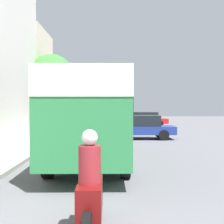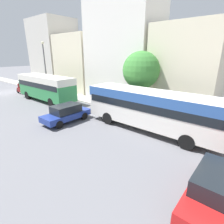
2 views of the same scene
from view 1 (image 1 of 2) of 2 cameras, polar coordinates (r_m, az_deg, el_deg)
The scene contains 8 objects.
building_end_row at distance 27.42m, azimuth -17.81°, elevation 5.40°, with size 5.68×6.24×8.32m.
bus_lead at distance 11.86m, azimuth -3.68°, elevation 0.69°, with size 2.52×9.12×3.10m.
bus_following at distance 25.97m, azimuth -2.82°, elevation 0.85°, with size 2.59×10.43×3.02m.
bus_third_in_line at distance 40.26m, azimuth -1.98°, elevation 0.81°, with size 2.51×10.84×2.84m.
motorcycle_behind_lead at distance 5.21m, azimuth -4.05°, elevation -14.66°, with size 0.38×2.24×1.73m.
car_crossing at distance 19.76m, azimuth 5.32°, elevation -2.71°, with size 4.20×1.81×1.49m.
car_far_curb at distance 31.67m, azimuth 6.09°, elevation -1.28°, with size 4.43×1.88×1.46m.
street_tree at distance 23.53m, azimuth -11.06°, elevation 6.08°, with size 3.50×3.50×5.75m.
Camera 1 is at (-0.94, -2.45, 2.10)m, focal length 50.00 mm.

